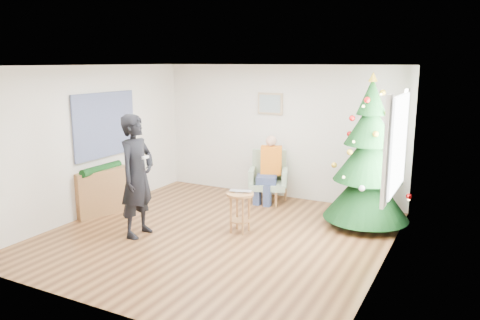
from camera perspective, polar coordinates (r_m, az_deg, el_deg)
The scene contains 19 objects.
floor at distance 7.40m, azimuth -2.86°, elevation -9.16°, with size 5.00×5.00×0.00m, color brown.
ceiling at distance 6.90m, azimuth -3.09°, elevation 11.42°, with size 5.00×5.00×0.00m, color white.
wall_back at distance 9.25m, azimuth 4.88°, elevation 3.44°, with size 5.00×5.00×0.00m, color silver.
wall_front at distance 5.10m, azimuth -17.33°, elevation -4.10°, with size 5.00×5.00×0.00m, color silver.
wall_left at distance 8.56m, azimuth -17.60°, elevation 2.23°, with size 5.00×5.00×0.00m, color silver.
wall_right at distance 6.19m, azimuth 17.46°, elevation -1.33°, with size 5.00×5.00×0.00m, color silver.
window_panel at distance 7.12m, azimuth 18.75°, elevation 1.93°, with size 0.04×1.30×1.40m, color white.
curtains at distance 7.13m, azimuth 18.52°, elevation 1.95°, with size 0.05×1.75×1.50m.
christmas_tree at distance 7.80m, azimuth 15.38°, elevation 0.16°, with size 1.38×1.38×2.50m.
stool at distance 7.42m, azimuth 0.00°, elevation -6.38°, with size 0.43×0.43×0.64m.
laptop at distance 7.32m, azimuth 0.00°, elevation -3.93°, with size 0.35×0.23×0.03m, color silver.
armchair at distance 9.05m, azimuth 3.48°, elevation -2.82°, with size 0.85×0.84×0.98m.
seated_person at distance 8.93m, azimuth 3.51°, elevation -1.07°, with size 0.49×0.63×1.28m.
standing_man at distance 7.31m, azimuth -12.44°, elevation -1.91°, with size 0.69×0.45×1.89m, color black.
game_controller at distance 7.09m, azimuth -11.45°, elevation 0.32°, with size 0.04×0.13×0.04m, color white.
console at distance 8.63m, azimuth -16.40°, elevation -3.74°, with size 0.30×1.00×0.80m, color brown.
garland at distance 8.53m, azimuth -16.56°, elevation -1.02°, with size 0.14×0.14×0.90m, color black.
tapestry at distance 8.70m, azimuth -16.13°, elevation 4.14°, with size 0.03×1.50×1.15m, color black.
framed_picture at distance 9.23m, azimuth 3.70°, elevation 6.88°, with size 0.52×0.05×0.42m.
Camera 1 is at (3.49, -5.95, 2.66)m, focal length 35.00 mm.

